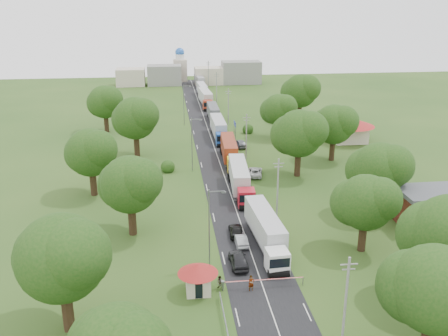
{
  "coord_description": "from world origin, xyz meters",
  "views": [
    {
      "loc": [
        -9.94,
        -71.96,
        30.59
      ],
      "look_at": [
        -0.55,
        7.16,
        3.0
      ],
      "focal_mm": 40.0,
      "sensor_mm": 36.0,
      "label": 1
    }
  ],
  "objects": [
    {
      "name": "pole_1",
      "position": [
        5.5,
        -7.0,
        4.68
      ],
      "size": [
        1.6,
        0.24,
        9.0
      ],
      "color": "gray",
      "rests_on": "ground"
    },
    {
      "name": "pedestrian_booth",
      "position": [
        -4.8,
        -24.72,
        0.78
      ],
      "size": [
        0.94,
        0.96,
        1.56
      ],
      "primitive_type": "imported",
      "rotation": [
        0.0,
        0.0,
        -0.87
      ],
      "color": "gray",
      "rests_on": "ground"
    },
    {
      "name": "pole_0",
      "position": [
        5.5,
        -35.0,
        4.68
      ],
      "size": [
        1.6,
        0.24,
        9.0
      ],
      "color": "gray",
      "rests_on": "ground"
    },
    {
      "name": "guard_booth",
      "position": [
        -7.2,
        -25.0,
        2.16
      ],
      "size": [
        4.4,
        4.4,
        3.45
      ],
      "color": "beige",
      "rests_on": "ground"
    },
    {
      "name": "truck_7",
      "position": [
        2.25,
        104.17,
        1.98
      ],
      "size": [
        3.05,
        13.54,
        3.74
      ],
      "color": "silver",
      "rests_on": "ground"
    },
    {
      "name": "tree_2",
      "position": [
        13.99,
        -17.86,
        6.6
      ],
      "size": [
        8.0,
        8.0,
        10.1
      ],
      "color": "#382616",
      "rests_on": "ground"
    },
    {
      "name": "car_verge_far",
      "position": [
        5.5,
        28.84,
        0.83
      ],
      "size": [
        2.57,
        5.07,
        1.66
      ],
      "primitive_type": "imported",
      "rotation": [
        0.0,
        0.0,
        3.27
      ],
      "color": "slate",
      "rests_on": "ground"
    },
    {
      "name": "tree_7",
      "position": [
        23.99,
        50.17,
        7.85
      ],
      "size": [
        9.6,
        9.6,
        12.05
      ],
      "color": "#382616",
      "rests_on": "ground"
    },
    {
      "name": "car_lane_front",
      "position": [
        -2.05,
        -20.0,
        0.83
      ],
      "size": [
        2.08,
        4.91,
        1.66
      ],
      "primitive_type": "imported",
      "rotation": [
        0.0,
        0.0,
        3.17
      ],
      "color": "black",
      "rests_on": "ground"
    },
    {
      "name": "info_sign",
      "position": [
        5.2,
        35.0,
        3.0
      ],
      "size": [
        0.12,
        3.1,
        4.1
      ],
      "color": "slate",
      "rests_on": "ground"
    },
    {
      "name": "lamp_1",
      "position": [
        -5.35,
        15.0,
        5.55
      ],
      "size": [
        2.03,
        0.22,
        10.0
      ],
      "color": "slate",
      "rests_on": "ground"
    },
    {
      "name": "house_cream",
      "position": [
        30.0,
        30.0,
        3.64
      ],
      "size": [
        10.08,
        10.08,
        5.8
      ],
      "color": "beige",
      "rests_on": "ground"
    },
    {
      "name": "tree_3",
      "position": [
        19.99,
        -7.84,
        7.22
      ],
      "size": [
        8.8,
        8.8,
        11.07
      ],
      "color": "#382616",
      "rests_on": "ground"
    },
    {
      "name": "truck_2",
      "position": [
        1.98,
        19.38,
        2.2
      ],
      "size": [
        3.22,
        15.0,
        4.14
      ],
      "color": "yellow",
      "rests_on": "ground"
    },
    {
      "name": "lamp_2",
      "position": [
        -5.35,
        50.0,
        5.55
      ],
      "size": [
        2.03,
        0.22,
        10.0
      ],
      "color": "slate",
      "rests_on": "ground"
    },
    {
      "name": "tree_5",
      "position": [
        21.99,
        18.16,
        7.22
      ],
      "size": [
        8.8,
        8.8,
        11.07
      ],
      "color": "#382616",
      "rests_on": "ground"
    },
    {
      "name": "tree_12",
      "position": [
        -16.01,
        25.17,
        7.85
      ],
      "size": [
        9.6,
        9.6,
        12.05
      ],
      "color": "#382616",
      "rests_on": "ground"
    },
    {
      "name": "pole_3",
      "position": [
        5.5,
        49.0,
        4.68
      ],
      "size": [
        1.6,
        0.24,
        9.0
      ],
      "color": "gray",
      "rests_on": "ground"
    },
    {
      "name": "pedestrian_near",
      "position": [
        -1.43,
        -25.43,
        0.92
      ],
      "size": [
        0.76,
        0.6,
        1.84
      ],
      "primitive_type": "imported",
      "rotation": [
        0.0,
        0.0,
        0.26
      ],
      "color": "gray",
      "rests_on": "ground"
    },
    {
      "name": "road",
      "position": [
        0.0,
        20.0,
        0.0
      ],
      "size": [
        8.0,
        200.0,
        0.04
      ],
      "primitive_type": "cube",
      "color": "black",
      "rests_on": "ground"
    },
    {
      "name": "truck_0",
      "position": [
        2.17,
        -15.6,
        2.24
      ],
      "size": [
        3.35,
        15.29,
        4.22
      ],
      "color": "white",
      "rests_on": "ground"
    },
    {
      "name": "boom_barrier",
      "position": [
        -1.36,
        -25.0,
        0.89
      ],
      "size": [
        9.22,
        0.35,
        1.18
      ],
      "color": "slate",
      "rests_on": "ground"
    },
    {
      "name": "truck_1",
      "position": [
        1.64,
        3.59,
        2.28
      ],
      "size": [
        3.5,
        15.55,
        4.29
      ],
      "color": "#B41424",
      "rests_on": "ground"
    },
    {
      "name": "tree_6",
      "position": [
        14.99,
        35.14,
        6.6
      ],
      "size": [
        8.0,
        8.0,
        10.1
      ],
      "color": "#382616",
      "rests_on": "ground"
    },
    {
      "name": "car_lane_rear",
      "position": [
        -1.19,
        -12.0,
        0.66
      ],
      "size": [
        2.1,
        4.66,
        1.33
      ],
      "primitive_type": "imported",
      "rotation": [
        0.0,
        0.0,
        3.09
      ],
      "color": "black",
      "rests_on": "ground"
    },
    {
      "name": "lamp_0",
      "position": [
        -5.35,
        -20.0,
        5.55
      ],
      "size": [
        2.03,
        0.22,
        10.0
      ],
      "color": "slate",
      "rests_on": "ground"
    },
    {
      "name": "pole_5",
      "position": [
        5.5,
        105.0,
        4.68
      ],
      "size": [
        1.6,
        0.24,
        9.0
      ],
      "color": "gray",
      "rests_on": "ground"
    },
    {
      "name": "tree_0",
      "position": [
        11.99,
        -37.84,
        7.22
      ],
      "size": [
        8.8,
        8.8,
        11.07
      ],
      "color": "#382616",
      "rests_on": "ground"
    },
    {
      "name": "pole_2",
      "position": [
        5.5,
        21.0,
        4.68
      ],
      "size": [
        1.6,
        0.24,
        9.0
      ],
      "color": "gray",
      "rests_on": "ground"
    },
    {
      "name": "truck_4",
      "position": [
        2.13,
        52.55,
        2.07
      ],
      "size": [
        2.5,
        14.08,
        3.9
      ],
      "color": "#B7B7B7",
      "rests_on": "ground"
    },
    {
      "name": "car_lane_mid",
      "position": [
        -1.0,
        -14.62,
        0.69
      ],
      "size": [
        1.65,
        4.24,
        1.37
      ],
      "primitive_type": "imported",
      "rotation": [
        0.0,
        0.0,
        3.19
      ],
      "color": "#9CA0A4",
      "rests_on": "ground"
    },
    {
      "name": "tree_11",
      "position": [
        -22.01,
        5.16,
        7.22
      ],
      "size": [
        8.8,
        8.8,
        11.07
      ],
      "color": "#382616",
      "rests_on": "ground"
    },
    {
      "name": "truck_6",
      "position": [
        1.89,
        86.53,
        2.02
      ],
      "size": [
        2.9,
        13.75,
        3.8
      ],
      "color": "#2A7138",
      "rests_on": "ground"
    },
    {
      "name": "truck_3",
      "position": [
        1.74,
        36.57,
        2.24
      ],
      "size": [
        2.63,
        15.2,
        4.22
      ],
      "color": "#1B49A3",
      "rests_on": "ground"
    },
    {
      "name": "house_brick",
      "position": [
        26.0,
        -12.0,
        2.65
      ],
      "size": [
        8.6,
        6.6,
        5.2
      ],
      "color": "maroon",
      "rests_on": "ground"
    },
    {
      "name": "ground",
      "position": [
        0.0,
        0.0,
        0.0
      ],
      "size": [
        260.0,
        260.0,
        0.0
      ],
      "primitive_type": "plane",
      "color": "#264918",
      "rests_on": "ground"
    },
    {
      "name": "tree_9",
      "position": [
        -20.01,
        -29.83,
        7.85
      ],
      "size": [
        9.6,
        9.6,
        12.05
      ],
      "color": "#382616",
      "rests_on": "ground"
    },
    {
      "name": "tree_13",
      "position": [
        -24.01,
        45.16,
        7.22
      ],
      "size": [
        8.8,
        8.8,
        11.07
      ],
      "color": "#382616",
      "rests_on": "ground"
    },
    {
      "name": "car_verge_near",
      "position": [
        5.5,
        10.86,
        0.73
      ],
      "size": [
        3.46,
        5.65,
        1.46
      ],
      "primitive_type": "imported",
      "rotation": [
        0.0,
        0.0,
        2.93
      ],
      "color": "silver",
      "rests_on": "ground"
    },
    {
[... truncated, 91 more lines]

